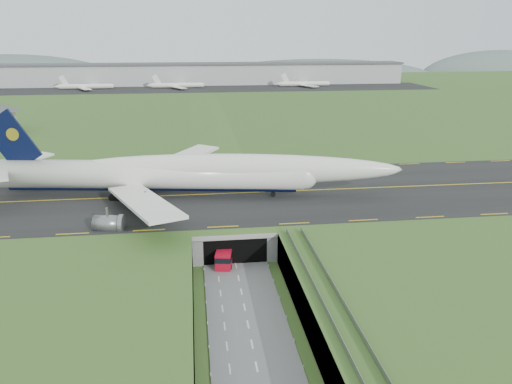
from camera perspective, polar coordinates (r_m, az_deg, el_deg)
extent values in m
plane|color=#305522|center=(88.23, -1.88, -10.51)|extent=(900.00, 900.00, 0.00)
cube|color=gray|center=(86.86, -1.90, -8.76)|extent=(800.00, 800.00, 6.00)
cube|color=slate|center=(81.67, -1.37, -12.91)|extent=(12.00, 75.00, 0.20)
cube|color=black|center=(116.28, -3.48, -0.20)|extent=(800.00, 44.00, 0.18)
cube|color=gray|center=(103.27, -2.93, -2.86)|extent=(16.00, 22.00, 1.00)
cube|color=gray|center=(103.93, -6.77, -4.31)|extent=(2.00, 22.00, 6.00)
cube|color=gray|center=(104.88, 0.92, -3.97)|extent=(2.00, 22.00, 6.00)
cube|color=black|center=(99.75, -2.67, -5.47)|extent=(12.00, 12.00, 5.00)
cube|color=#A8A8A3|center=(92.99, -2.39, -5.16)|extent=(17.00, 0.50, 0.80)
cube|color=#A8A8A3|center=(71.32, 8.61, -12.70)|extent=(3.00, 53.00, 0.50)
cube|color=gray|center=(70.61, 7.51, -12.28)|extent=(0.06, 53.00, 1.00)
cube|color=gray|center=(71.32, 9.74, -12.07)|extent=(0.06, 53.00, 1.00)
cylinder|color=#A8A8A3|center=(65.41, 10.83, -19.08)|extent=(0.90, 0.90, 5.60)
cylinder|color=#A8A8A3|center=(74.91, 7.97, -13.74)|extent=(0.90, 0.90, 5.60)
cylinder|color=#A8A8A3|center=(85.04, 5.86, -9.61)|extent=(0.90, 0.90, 5.60)
cylinder|color=white|center=(115.34, -11.83, 1.98)|extent=(69.04, 16.80, 6.48)
sphere|color=white|center=(112.61, 5.49, 1.90)|extent=(7.24, 7.24, 6.35)
ellipsoid|color=white|center=(112.19, -2.59, 2.67)|extent=(75.48, 17.28, 6.80)
ellipsoid|color=black|center=(112.33, 4.99, 2.30)|extent=(4.91, 3.49, 2.27)
cylinder|color=black|center=(116.03, -11.76, 0.77)|extent=(65.07, 12.56, 2.72)
cube|color=white|center=(130.50, -9.38, 3.47)|extent=(24.50, 28.12, 2.72)
cube|color=white|center=(132.47, -24.50, 3.44)|extent=(10.31, 11.66, 1.04)
cube|color=white|center=(100.11, -12.70, -1.08)|extent=(17.63, 30.84, 2.72)
cube|color=black|center=(124.41, -26.11, 5.28)|extent=(12.82, 2.54, 14.33)
cylinder|color=gold|center=(123.91, -25.99, 5.97)|extent=(2.91, 1.13, 2.83)
cylinder|color=slate|center=(125.33, -10.43, 1.33)|extent=(5.71, 4.10, 3.34)
cylinder|color=slate|center=(136.35, -11.52, 2.59)|extent=(5.71, 4.10, 3.34)
cylinder|color=slate|center=(107.46, -12.44, -1.54)|extent=(5.71, 4.10, 3.34)
cylinder|color=slate|center=(99.15, -16.54, -3.51)|extent=(5.71, 4.10, 3.34)
cylinder|color=black|center=(113.62, 1.96, -0.26)|extent=(1.18, 0.67, 1.11)
cube|color=black|center=(117.67, -13.86, -0.07)|extent=(7.08, 7.92, 1.42)
cube|color=#B70C20|center=(94.93, -3.61, -7.24)|extent=(4.08, 8.04, 3.07)
cube|color=black|center=(94.67, -3.61, -6.90)|extent=(4.16, 8.15, 1.02)
cube|color=black|center=(95.47, -3.59, -7.94)|extent=(3.80, 7.50, 0.51)
cylinder|color=black|center=(93.28, -4.57, -8.53)|extent=(0.50, 0.97, 0.92)
cylinder|color=black|center=(97.86, -4.23, -7.22)|extent=(0.50, 0.97, 0.92)
cylinder|color=black|center=(93.02, -2.92, -8.57)|extent=(0.50, 0.97, 0.92)
cylinder|color=black|center=(97.61, -2.66, -7.25)|extent=(0.50, 0.97, 0.92)
cube|color=#B2B2B2|center=(378.63, -6.39, 13.23)|extent=(300.00, 22.00, 15.00)
cube|color=#4C4C51|center=(378.15, -6.43, 14.36)|extent=(302.00, 24.00, 1.20)
cube|color=black|center=(349.40, -6.24, 11.66)|extent=(320.00, 50.00, 0.08)
cylinder|color=white|center=(361.01, -18.88, 11.36)|extent=(34.00, 3.20, 3.20)
cylinder|color=white|center=(354.22, -8.97, 11.97)|extent=(34.00, 3.20, 3.20)
cylinder|color=white|center=(362.98, 5.55, 12.23)|extent=(34.00, 3.20, 3.20)
ellipsoid|color=#556661|center=(538.11, -26.54, 10.93)|extent=(220.00, 77.00, 56.00)
ellipsoid|color=#556661|center=(525.17, 6.89, 12.48)|extent=(260.00, 91.00, 44.00)
ellipsoid|color=#556661|center=(605.50, 25.98, 11.55)|extent=(180.00, 63.00, 60.00)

